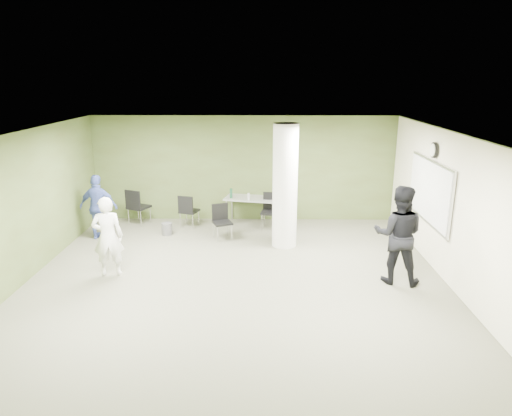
{
  "coord_description": "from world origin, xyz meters",
  "views": [
    {
      "loc": [
        0.5,
        -7.93,
        3.77
      ],
      "look_at": [
        0.36,
        1.0,
        1.18
      ],
      "focal_mm": 32.0,
      "sensor_mm": 36.0,
      "label": 1
    }
  ],
  "objects_px": {
    "woman_white": "(108,237)",
    "man_blue": "(99,207)",
    "folding_table": "(253,200)",
    "chair_back_left": "(136,204)",
    "man_black": "(398,235)"
  },
  "relations": [
    {
      "from": "woman_white",
      "to": "man_blue",
      "type": "bearing_deg",
      "value": -78.37
    },
    {
      "from": "folding_table",
      "to": "chair_back_left",
      "type": "height_order",
      "value": "folding_table"
    },
    {
      "from": "folding_table",
      "to": "chair_back_left",
      "type": "xyz_separation_m",
      "value": [
        -3.04,
        -0.13,
        -0.11
      ]
    },
    {
      "from": "man_black",
      "to": "man_blue",
      "type": "relative_size",
      "value": 1.2
    },
    {
      "from": "folding_table",
      "to": "man_blue",
      "type": "bearing_deg",
      "value": -150.87
    },
    {
      "from": "man_black",
      "to": "chair_back_left",
      "type": "bearing_deg",
      "value": -13.91
    },
    {
      "from": "chair_back_left",
      "to": "man_black",
      "type": "bearing_deg",
      "value": 173.91
    },
    {
      "from": "chair_back_left",
      "to": "man_blue",
      "type": "relative_size",
      "value": 0.62
    },
    {
      "from": "man_blue",
      "to": "woman_white",
      "type": "bearing_deg",
      "value": 118.36
    },
    {
      "from": "folding_table",
      "to": "man_black",
      "type": "xyz_separation_m",
      "value": [
        2.76,
        -3.46,
        0.27
      ]
    },
    {
      "from": "woman_white",
      "to": "man_black",
      "type": "height_order",
      "value": "man_black"
    },
    {
      "from": "chair_back_left",
      "to": "man_blue",
      "type": "xyz_separation_m",
      "value": [
        -0.62,
        -1.01,
        0.22
      ]
    },
    {
      "from": "woman_white",
      "to": "man_blue",
      "type": "xyz_separation_m",
      "value": [
        -0.91,
        2.1,
        -0.01
      ]
    },
    {
      "from": "folding_table",
      "to": "woman_white",
      "type": "relative_size",
      "value": 1.02
    },
    {
      "from": "man_blue",
      "to": "folding_table",
      "type": "bearing_deg",
      "value": -157.9
    }
  ]
}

